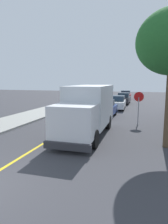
# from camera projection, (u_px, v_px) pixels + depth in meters

# --- Properties ---
(centre_line_yellow) EXTENTS (0.16, 56.00, 0.01)m
(centre_line_yellow) POSITION_uv_depth(u_px,v_px,m) (73.00, 125.00, 16.00)
(centre_line_yellow) COLOR gold
(centre_line_yellow) RESTS_ON ground
(box_truck) EXTENTS (2.55, 7.23, 3.20)m
(box_truck) POSITION_uv_depth(u_px,v_px,m) (88.00, 108.00, 13.09)
(box_truck) COLOR silver
(box_truck) RESTS_ON ground
(parked_car_near) EXTENTS (1.95, 4.46, 1.67)m
(parked_car_near) POSITION_uv_depth(u_px,v_px,m) (105.00, 109.00, 19.61)
(parked_car_near) COLOR #2D4793
(parked_car_near) RESTS_ON ground
(parked_car_mid) EXTENTS (1.99, 4.48, 1.67)m
(parked_car_mid) POSITION_uv_depth(u_px,v_px,m) (118.00, 103.00, 24.96)
(parked_car_mid) COLOR silver
(parked_car_mid) RESTS_ON ground
(parked_car_far) EXTENTS (1.81, 4.40, 1.67)m
(parked_car_far) POSITION_uv_depth(u_px,v_px,m) (124.00, 99.00, 30.76)
(parked_car_far) COLOR black
(parked_car_far) RESTS_ON ground
(parked_car_furthest) EXTENTS (1.94, 4.46, 1.67)m
(parked_car_furthest) POSITION_uv_depth(u_px,v_px,m) (126.00, 95.00, 37.48)
(parked_car_furthest) COLOR maroon
(parked_car_furthest) RESTS_ON ground
(stop_sign) EXTENTS (0.80, 0.10, 2.65)m
(stop_sign) POSITION_uv_depth(u_px,v_px,m) (139.00, 102.00, 16.13)
(stop_sign) COLOR gray
(stop_sign) RESTS_ON ground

